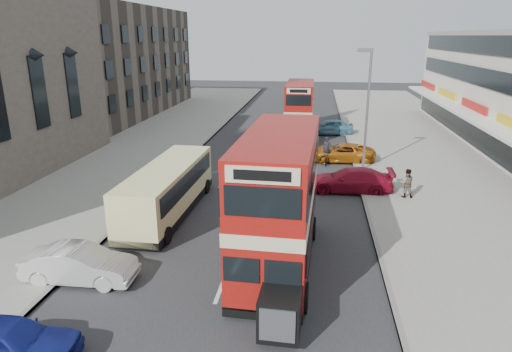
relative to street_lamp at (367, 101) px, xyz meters
The scene contains 18 objects.
ground 19.73m from the street_lamp, 109.92° to the right, with size 160.00×160.00×0.00m, color #28282B.
road_surface 8.33m from the street_lamp, 162.95° to the left, with size 12.00×90.00×0.01m, color #28282B.
pavement_right 7.50m from the street_lamp, 20.06° to the left, with size 12.00×90.00×0.15m, color gray.
pavement_left 19.22m from the street_lamp, behind, with size 12.00×90.00×0.15m, color gray.
kerb_left 13.62m from the street_lamp, behind, with size 0.20×90.00×0.16m, color gray.
kerb_right 5.13m from the street_lamp, 101.90° to the left, with size 0.20×90.00×0.16m, color gray.
brick_terrace 34.86m from the street_lamp, 144.96° to the left, with size 14.00×28.00×12.00m, color #66594C.
street_lamp is the anchor object (origin of this frame).
bus_main 14.79m from the street_lamp, 108.28° to the right, with size 2.94×9.63×5.25m.
bus_second 11.58m from the street_lamp, 114.62° to the left, with size 2.39×8.61×4.74m.
coach 14.52m from the street_lamp, 139.14° to the right, with size 2.52×9.06×2.39m.
car_left_near 24.02m from the street_lamp, 119.53° to the right, with size 1.65×4.09×1.39m, color navy.
car_left_front 20.44m from the street_lamp, 126.28° to the right, with size 1.47×4.20×1.38m, color silver.
car_right_a 6.14m from the street_lamp, 103.79° to the right, with size 2.00×4.93×1.43m, color maroon.
car_right_b 4.85m from the street_lamp, 119.41° to the left, with size 2.19×4.76×1.32m, color #BA6412.
car_right_c 12.38m from the street_lamp, 99.48° to the left, with size 1.73×4.31×1.47m, color #538FA7.
pedestrian_near 6.90m from the street_lamp, 70.56° to the right, with size 0.62×0.42×1.68m, color gray.
cyclist 4.93m from the street_lamp, 151.70° to the left, with size 0.68×1.67×2.00m.
Camera 1 is at (3.18, -12.06, 8.89)m, focal length 31.29 mm.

